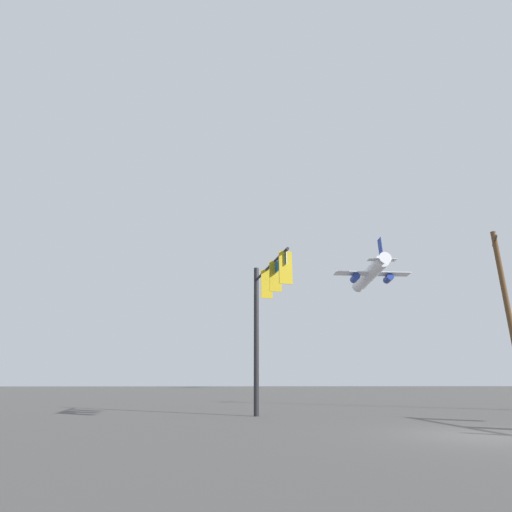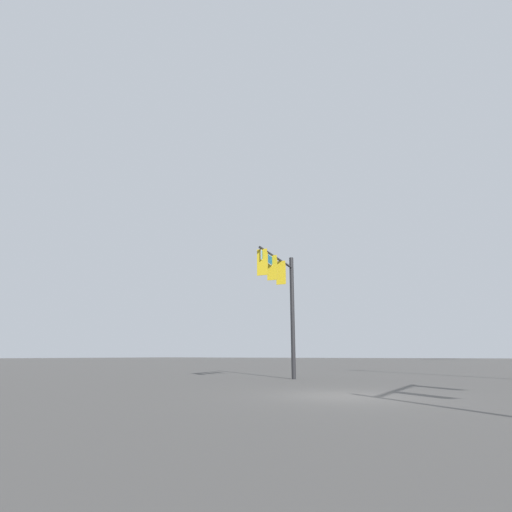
# 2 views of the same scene
# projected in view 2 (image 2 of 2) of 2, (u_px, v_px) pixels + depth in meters

# --- Properties ---
(ground_plane) EXTENTS (400.00, 400.00, 0.00)m
(ground_plane) POSITION_uv_depth(u_px,v_px,m) (348.00, 396.00, 12.82)
(ground_plane) COLOR #514F4C
(signal_pole_near) EXTENTS (5.05, 1.11, 6.92)m
(signal_pole_near) POSITION_uv_depth(u_px,v_px,m) (282.00, 288.00, 21.55)
(signal_pole_near) COLOR black
(signal_pole_near) RESTS_ON ground_plane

